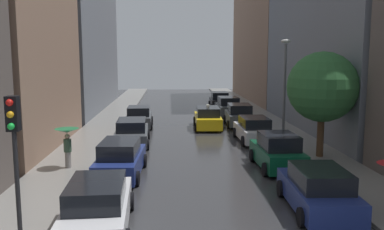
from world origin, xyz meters
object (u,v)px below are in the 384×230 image
(parked_car_right_third, at_px, (254,130))
(taxi_midroad, at_px, (208,118))
(parked_car_left_nearest, at_px, (98,207))
(parked_car_right_sixth, at_px, (219,101))
(pedestrian_foreground, at_px, (67,138))
(traffic_light_left_corner, at_px, (14,141))
(parked_car_right_fourth, at_px, (239,116))
(street_tree_right, at_px, (323,87))
(parked_car_left_fourth, at_px, (139,118))
(lamp_post_right, at_px, (285,83))
(parked_car_left_third, at_px, (132,133))
(parked_car_left_second, at_px, (121,159))
(parked_car_right_nearest, at_px, (318,190))
(parked_car_right_fifth, at_px, (228,107))
(parked_car_right_second, at_px, (277,152))

(parked_car_right_third, bearing_deg, taxi_midroad, 25.13)
(parked_car_left_nearest, distance_m, parked_car_right_sixth, 30.76)
(pedestrian_foreground, xyz_separation_m, traffic_light_left_corner, (0.87, -8.89, 1.70))
(parked_car_right_fourth, distance_m, traffic_light_left_corner, 23.26)
(traffic_light_left_corner, bearing_deg, parked_car_left_nearest, 48.81)
(street_tree_right, xyz_separation_m, traffic_light_left_corner, (-11.94, -10.45, -0.54))
(parked_car_right_third, height_order, pedestrian_foreground, pedestrian_foreground)
(parked_car_right_sixth, bearing_deg, parked_car_left_fourth, 147.10)
(parked_car_right_fourth, height_order, street_tree_right, street_tree_right)
(parked_car_left_nearest, xyz_separation_m, parked_car_right_fourth, (7.73, 19.18, 0.03))
(traffic_light_left_corner, bearing_deg, lamp_post_right, 52.29)
(traffic_light_left_corner, bearing_deg, parked_car_right_sixth, 73.90)
(parked_car_left_nearest, xyz_separation_m, traffic_light_left_corner, (-1.70, -1.95, 2.51))
(parked_car_left_third, distance_m, parked_car_right_third, 7.71)
(parked_car_left_third, distance_m, parked_car_left_fourth, 6.25)
(parked_car_right_fourth, relative_size, parked_car_right_sixth, 1.02)
(parked_car_left_second, height_order, parked_car_right_nearest, parked_car_left_second)
(parked_car_left_fourth, height_order, parked_car_right_third, parked_car_left_fourth)
(parked_car_right_fifth, xyz_separation_m, pedestrian_foreground, (-10.19, -17.64, 0.77))
(parked_car_left_third, bearing_deg, parked_car_right_sixth, -25.61)
(parked_car_right_third, xyz_separation_m, parked_car_right_fifth, (-0.03, 11.39, 0.07))
(parked_car_right_second, bearing_deg, parked_car_left_second, 95.55)
(pedestrian_foreground, distance_m, traffic_light_left_corner, 9.10)
(parked_car_right_second, bearing_deg, parked_car_right_third, -2.79)
(parked_car_left_fourth, bearing_deg, parked_car_right_fourth, -88.77)
(parked_car_right_fourth, height_order, traffic_light_left_corner, traffic_light_left_corner)
(parked_car_left_second, xyz_separation_m, parked_car_right_second, (7.46, 0.92, 0.02))
(parked_car_right_third, bearing_deg, pedestrian_foreground, 120.38)
(parked_car_left_third, bearing_deg, parked_car_right_fourth, -51.85)
(parked_car_right_third, distance_m, parked_car_right_fifth, 11.39)
(parked_car_left_second, relative_size, parked_car_right_nearest, 1.04)
(parked_car_left_second, bearing_deg, parked_car_left_third, 3.38)
(parked_car_left_second, height_order, parked_car_right_third, parked_car_left_second)
(parked_car_left_fourth, xyz_separation_m, parked_car_right_sixth, (7.52, 10.99, 0.05))
(parked_car_right_fourth, xyz_separation_m, taxi_midroad, (-2.56, -0.94, -0.04))
(parked_car_right_fifth, bearing_deg, street_tree_right, -171.16)
(parked_car_right_nearest, relative_size, parked_car_right_second, 1.08)
(parked_car_right_fourth, height_order, lamp_post_right, lamp_post_right)
(taxi_midroad, height_order, traffic_light_left_corner, traffic_light_left_corner)
(parked_car_right_third, distance_m, lamp_post_right, 3.60)
(pedestrian_foreground, bearing_deg, parked_car_right_second, 20.53)
(parked_car_right_fourth, bearing_deg, parked_car_left_nearest, 160.41)
(parked_car_left_third, height_order, parked_car_right_nearest, parked_car_left_third)
(parked_car_right_fifth, bearing_deg, parked_car_right_nearest, 179.28)
(taxi_midroad, bearing_deg, parked_car_left_fourth, 84.85)
(pedestrian_foreground, relative_size, street_tree_right, 0.34)
(street_tree_right, bearing_deg, parked_car_right_third, 118.84)
(parked_car_left_second, distance_m, pedestrian_foreground, 2.93)
(parked_car_right_fourth, xyz_separation_m, street_tree_right, (2.51, -10.67, 3.03))
(parked_car_left_third, relative_size, parked_car_right_third, 1.08)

